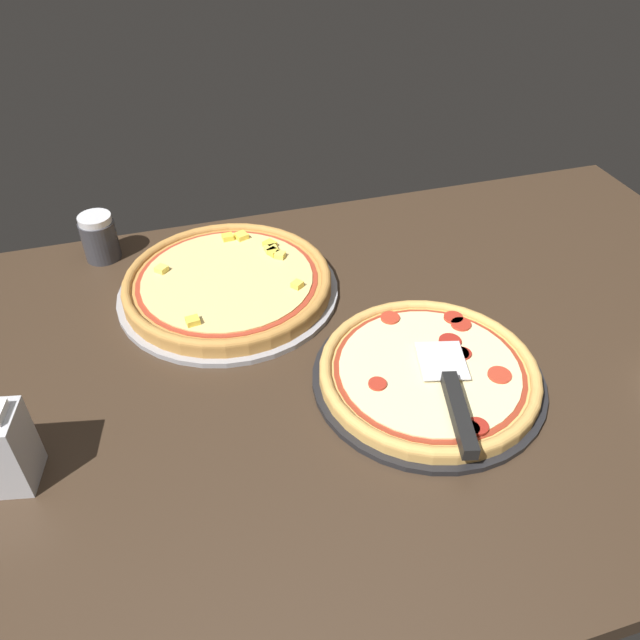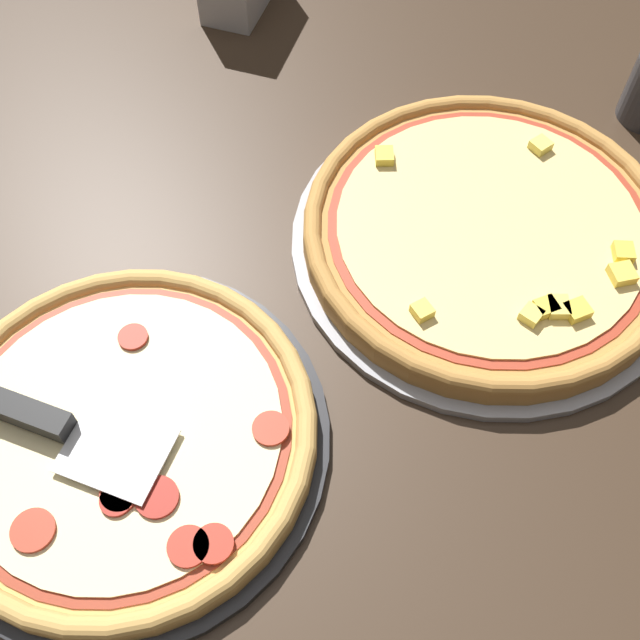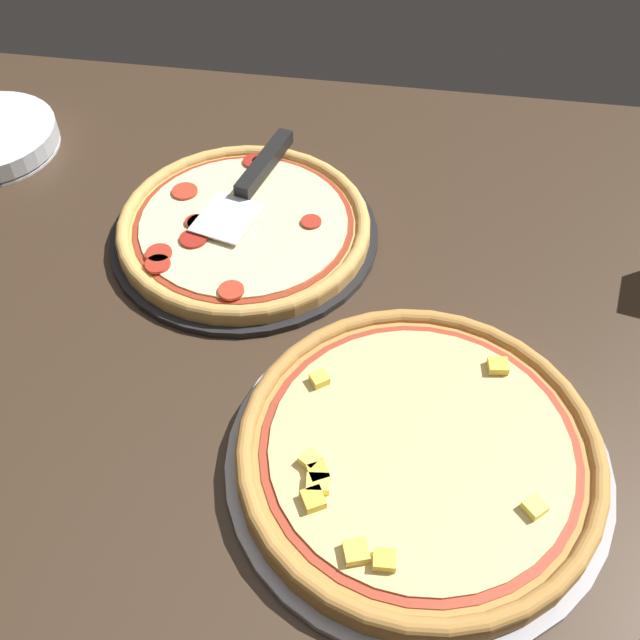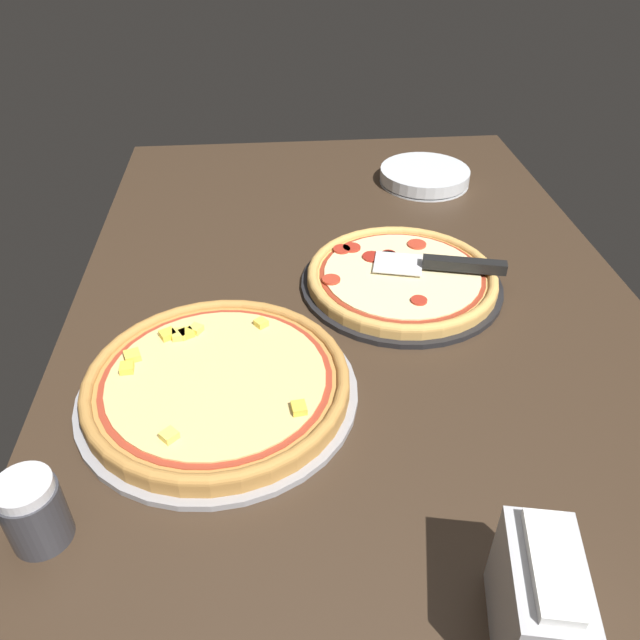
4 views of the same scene
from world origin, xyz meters
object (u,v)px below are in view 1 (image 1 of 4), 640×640
(pizza_front, at_px, (429,371))
(serving_spatula, at_px, (456,403))
(parmesan_shaker, at_px, (99,237))
(pizza_back, at_px, (228,281))

(pizza_front, distance_m, serving_spatula, 0.09)
(serving_spatula, distance_m, parmesan_shaker, 0.77)
(pizza_back, bearing_deg, serving_spatula, -57.82)
(pizza_front, height_order, pizza_back, pizza_back)
(pizza_back, height_order, serving_spatula, serving_spatula)
(parmesan_shaker, bearing_deg, pizza_front, -46.88)
(serving_spatula, relative_size, parmesan_shaker, 2.53)
(pizza_front, xyz_separation_m, pizza_back, (-0.26, 0.32, 0.00))
(pizza_front, relative_size, parmesan_shaker, 3.63)
(pizza_front, distance_m, parmesan_shaker, 0.70)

